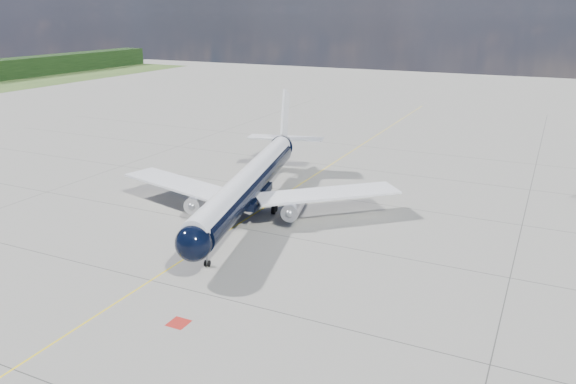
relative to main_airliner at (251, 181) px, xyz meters
The scene contains 4 objects.
ground 15.12m from the main_airliner, 87.20° to the left, with size 320.00×320.00×0.00m, color gray.
taxiway_centerline 10.38m from the main_airliner, 85.75° to the left, with size 0.16×160.00×0.01m, color yellow.
red_marking 26.81m from the main_airliner, 73.54° to the right, with size 1.60×1.60×0.01m, color maroon.
main_airliner is the anchor object (origin of this frame).
Camera 1 is at (31.82, -41.76, 23.89)m, focal length 35.00 mm.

